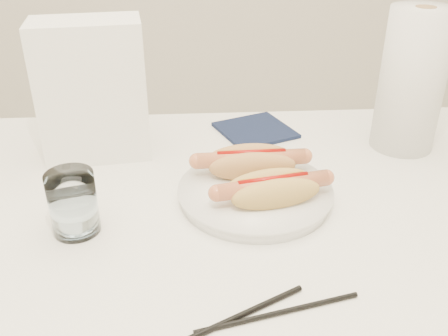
{
  "coord_description": "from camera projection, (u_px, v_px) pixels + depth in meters",
  "views": [
    {
      "loc": [
        0.0,
        -0.62,
        1.18
      ],
      "look_at": [
        0.04,
        0.02,
        0.82
      ],
      "focal_mm": 39.99,
      "sensor_mm": 36.0,
      "label": 1
    }
  ],
  "objects": [
    {
      "name": "table",
      "position": [
        198.0,
        249.0,
        0.77
      ],
      "size": [
        1.2,
        0.8,
        0.75
      ],
      "color": "white",
      "rests_on": "ground"
    },
    {
      "name": "plate",
      "position": [
        255.0,
        194.0,
        0.78
      ],
      "size": [
        0.29,
        0.29,
        0.02
      ],
      "primitive_type": "cylinder",
      "rotation": [
        0.0,
        0.0,
        0.29
      ],
      "color": "white",
      "rests_on": "table"
    },
    {
      "name": "hotdog_left",
      "position": [
        251.0,
        163.0,
        0.81
      ],
      "size": [
        0.18,
        0.07,
        0.05
      ],
      "rotation": [
        0.0,
        0.0,
        0.03
      ],
      "color": "tan",
      "rests_on": "plate"
    },
    {
      "name": "hotdog_right",
      "position": [
        273.0,
        189.0,
        0.74
      ],
      "size": [
        0.17,
        0.09,
        0.05
      ],
      "rotation": [
        0.0,
        0.0,
        0.2
      ],
      "color": "tan",
      "rests_on": "plate"
    },
    {
      "name": "water_glass",
      "position": [
        73.0,
        203.0,
        0.69
      ],
      "size": [
        0.07,
        0.07,
        0.09
      ],
      "primitive_type": "cylinder",
      "color": "white",
      "rests_on": "table"
    },
    {
      "name": "chopstick_near",
      "position": [
        220.0,
        325.0,
        0.56
      ],
      "size": [
        0.21,
        0.11,
        0.01
      ],
      "primitive_type": "cylinder",
      "rotation": [
        0.0,
        1.57,
        0.48
      ],
      "color": "black",
      "rests_on": "table"
    },
    {
      "name": "chopstick_far",
      "position": [
        279.0,
        313.0,
        0.57
      ],
      "size": [
        0.2,
        0.05,
        0.01
      ],
      "primitive_type": "cylinder",
      "rotation": [
        0.0,
        1.57,
        0.24
      ],
      "color": "black",
      "rests_on": "table"
    },
    {
      "name": "napkin_box",
      "position": [
        93.0,
        91.0,
        0.87
      ],
      "size": [
        0.2,
        0.12,
        0.24
      ],
      "primitive_type": "cube",
      "rotation": [
        0.0,
        0.0,
        0.13
      ],
      "color": "white",
      "rests_on": "table"
    },
    {
      "name": "navy_napkin",
      "position": [
        255.0,
        130.0,
        1.01
      ],
      "size": [
        0.17,
        0.17,
        0.01
      ],
      "primitive_type": "cube",
      "rotation": [
        0.0,
        0.0,
        0.39
      ],
      "color": "#101833",
      "rests_on": "table"
    },
    {
      "name": "paper_towel_roll",
      "position": [
        412.0,
        81.0,
        0.89
      ],
      "size": [
        0.15,
        0.15,
        0.26
      ],
      "primitive_type": "cylinder",
      "rotation": [
        0.0,
        0.0,
        0.42
      ],
      "color": "white",
      "rests_on": "table"
    }
  ]
}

